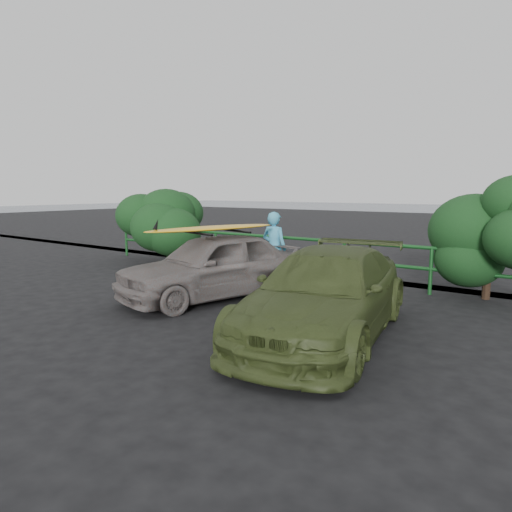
{
  "coord_description": "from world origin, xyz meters",
  "views": [
    {
      "loc": [
        5.55,
        -4.89,
        2.22
      ],
      "look_at": [
        0.74,
        1.79,
        1.02
      ],
      "focal_mm": 32.0,
      "sensor_mm": 36.0,
      "label": 1
    }
  ],
  "objects": [
    {
      "name": "guardrail",
      "position": [
        0.0,
        5.0,
        0.52
      ],
      "size": [
        14.0,
        0.08,
        1.04
      ],
      "primitive_type": null,
      "color": "#154B1C",
      "rests_on": "ground"
    },
    {
      "name": "shrub_left",
      "position": [
        -4.8,
        5.4,
        1.05
      ],
      "size": [
        3.2,
        2.4,
        2.09
      ],
      "primitive_type": null,
      "color": "#163C18",
      "rests_on": "ground"
    },
    {
      "name": "olive_vehicle",
      "position": [
        2.47,
        1.19,
        0.66
      ],
      "size": [
        2.61,
        4.8,
        1.32
      ],
      "primitive_type": "imported",
      "rotation": [
        0.0,
        0.0,
        0.17
      ],
      "color": "#3A481F",
      "rests_on": "ground"
    },
    {
      "name": "sedan",
      "position": [
        -0.54,
        2.07,
        0.68
      ],
      "size": [
        2.65,
        4.28,
        1.36
      ],
      "primitive_type": "imported",
      "rotation": [
        0.0,
        0.0,
        -0.28
      ],
      "color": "slate",
      "rests_on": "ground"
    },
    {
      "name": "ground",
      "position": [
        0.0,
        0.0,
        0.0
      ],
      "size": [
        80.0,
        80.0,
        0.0
      ],
      "primitive_type": "plane",
      "color": "black"
    },
    {
      "name": "man",
      "position": [
        -0.29,
        3.96,
        0.86
      ],
      "size": [
        0.63,
        0.42,
        1.72
      ],
      "primitive_type": "imported",
      "rotation": [
        0.0,
        0.0,
        3.16
      ],
      "color": "#43A5CB",
      "rests_on": "ground"
    },
    {
      "name": "roof_rack",
      "position": [
        -0.54,
        2.07,
        1.38
      ],
      "size": [
        1.55,
        1.28,
        0.04
      ],
      "primitive_type": null,
      "rotation": [
        0.0,
        0.0,
        -0.28
      ],
      "color": "black",
      "rests_on": "sedan"
    },
    {
      "name": "surfboard",
      "position": [
        -0.54,
        2.07,
        1.45
      ],
      "size": [
        1.43,
        3.07,
        0.09
      ],
      "primitive_type": "ellipsoid",
      "rotation": [
        0.0,
        0.0,
        -0.28
      ],
      "color": "#F0A919",
      "rests_on": "roof_rack"
    }
  ]
}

